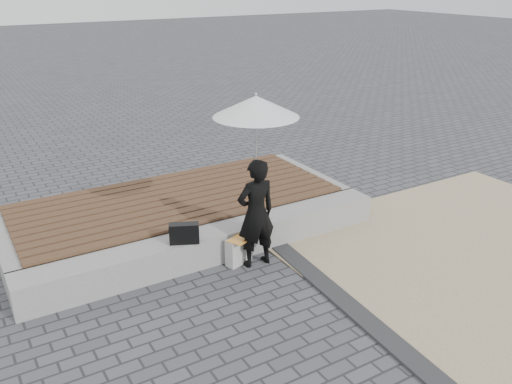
{
  "coord_description": "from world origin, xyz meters",
  "views": [
    {
      "loc": [
        -2.77,
        -4.08,
        3.49
      ],
      "look_at": [
        0.38,
        1.17,
        1.0
      ],
      "focal_mm": 37.86,
      "sensor_mm": 36.0,
      "label": 1
    }
  ],
  "objects_px": {
    "parasol": "(256,106)",
    "canvas_tote": "(239,251)",
    "woman": "(256,213)",
    "handbag": "(184,233)",
    "seating_ledge": "(214,243)"
  },
  "relations": [
    {
      "from": "seating_ledge",
      "to": "handbag",
      "type": "relative_size",
      "value": 13.72
    },
    {
      "from": "woman",
      "to": "parasol",
      "type": "distance_m",
      "value": 1.36
    },
    {
      "from": "handbag",
      "to": "woman",
      "type": "bearing_deg",
      "value": 5.74
    },
    {
      "from": "woman",
      "to": "canvas_tote",
      "type": "relative_size",
      "value": 3.89
    },
    {
      "from": "canvas_tote",
      "to": "handbag",
      "type": "bearing_deg",
      "value": 150.57
    },
    {
      "from": "woman",
      "to": "handbag",
      "type": "height_order",
      "value": "woman"
    },
    {
      "from": "woman",
      "to": "handbag",
      "type": "relative_size",
      "value": 3.9
    },
    {
      "from": "handbag",
      "to": "parasol",
      "type": "bearing_deg",
      "value": 5.74
    },
    {
      "from": "handbag",
      "to": "canvas_tote",
      "type": "bearing_deg",
      "value": 10.49
    },
    {
      "from": "woman",
      "to": "canvas_tote",
      "type": "xyz_separation_m",
      "value": [
        -0.19,
        0.12,
        -0.53
      ]
    },
    {
      "from": "woman",
      "to": "handbag",
      "type": "distance_m",
      "value": 0.92
    },
    {
      "from": "seating_ledge",
      "to": "woman",
      "type": "relative_size",
      "value": 3.51
    },
    {
      "from": "seating_ledge",
      "to": "parasol",
      "type": "distance_m",
      "value": 1.95
    },
    {
      "from": "parasol",
      "to": "canvas_tote",
      "type": "distance_m",
      "value": 1.9
    },
    {
      "from": "handbag",
      "to": "canvas_tote",
      "type": "relative_size",
      "value": 1.0
    }
  ]
}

